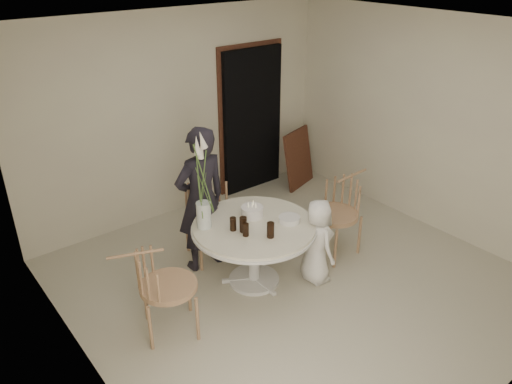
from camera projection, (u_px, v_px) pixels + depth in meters
ground at (292, 279)px, 5.59m from camera, size 4.50×4.50×0.00m
room_shell at (298, 144)px, 4.87m from camera, size 4.50×4.50×4.50m
doorway at (252, 121)px, 7.30m from camera, size 1.00×0.10×2.10m
door_trim at (250, 116)px, 7.30m from camera, size 1.12×0.03×2.22m
table at (254, 233)px, 5.30m from camera, size 1.33×1.33×0.73m
picture_frame at (298, 158)px, 7.61m from camera, size 0.68×0.38×0.87m
chair_far at (206, 203)px, 5.85m from camera, size 0.62×0.66×0.99m
chair_right at (343, 203)px, 5.89m from camera, size 0.61×0.56×0.97m
chair_left at (153, 280)px, 4.57m from camera, size 0.68×0.65×0.94m
girl at (201, 200)px, 5.48m from camera, size 0.63×0.42×1.70m
boy at (317, 242)px, 5.38m from camera, size 0.40×0.53×0.98m
birthday_cake at (252, 211)px, 5.37m from camera, size 0.24×0.24×0.16m
cola_tumbler_a at (246, 230)px, 5.01m from camera, size 0.07×0.07×0.14m
cola_tumbler_b at (271, 230)px, 4.98m from camera, size 0.10×0.10×0.16m
cola_tumbler_c at (233, 224)px, 5.11m from camera, size 0.09×0.09×0.14m
cola_tumbler_d at (243, 225)px, 5.08m from camera, size 0.09×0.09×0.16m
plate_stack at (289, 219)px, 5.28m from camera, size 0.28×0.28×0.06m
flower_vase at (203, 195)px, 5.03m from camera, size 0.15×0.15×1.07m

